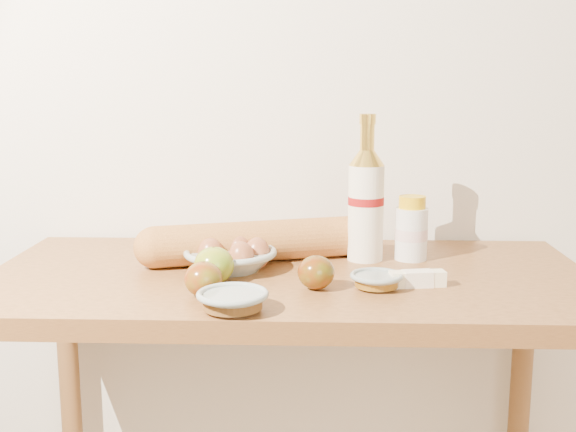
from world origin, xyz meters
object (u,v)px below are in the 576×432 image
(table, at_px, (289,331))
(egg_bowl, at_px, (231,257))
(cream_bottle, at_px, (411,230))
(bourbon_bottle, at_px, (366,202))
(baguette, at_px, (259,241))

(table, distance_m, egg_bowl, 0.19)
(egg_bowl, bearing_deg, table, -6.84)
(cream_bottle, distance_m, egg_bowl, 0.39)
(table, relative_size, bourbon_bottle, 3.88)
(table, distance_m, bourbon_bottle, 0.31)
(bourbon_bottle, relative_size, baguette, 0.59)
(table, relative_size, egg_bowl, 4.81)
(bourbon_bottle, xyz_separation_m, cream_bottle, (0.10, 0.01, -0.06))
(egg_bowl, height_order, baguette, baguette)
(cream_bottle, xyz_separation_m, egg_bowl, (-0.37, -0.10, -0.04))
(egg_bowl, bearing_deg, baguette, 55.15)
(cream_bottle, distance_m, baguette, 0.33)
(egg_bowl, bearing_deg, bourbon_bottle, 18.56)
(bourbon_bottle, distance_m, egg_bowl, 0.31)
(bourbon_bottle, xyz_separation_m, egg_bowl, (-0.28, -0.09, -0.10))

